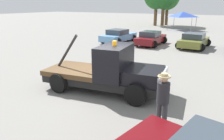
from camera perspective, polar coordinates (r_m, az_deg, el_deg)
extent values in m
plane|color=gray|center=(10.18, -2.43, -5.25)|extent=(160.00, 160.00, 0.00)
cube|color=black|center=(9.99, -2.47, -2.45)|extent=(5.53, 2.63, 0.35)
cube|color=black|center=(9.26, 8.34, -1.26)|extent=(1.73, 1.96, 0.55)
cube|color=silver|center=(9.13, 13.17, -1.99)|extent=(0.40, 1.86, 0.50)
cube|color=black|center=(9.52, 0.67, 2.19)|extent=(1.46, 2.22, 1.43)
cube|color=brown|center=(10.50, -9.10, -0.05)|extent=(2.93, 2.44, 0.22)
cylinder|color=black|center=(10.54, -11.59, 4.86)|extent=(1.19, 0.30, 1.63)
cylinder|color=orange|center=(9.34, 0.69, 7.03)|extent=(0.18, 0.18, 0.20)
cylinder|color=black|center=(10.35, 9.13, -2.47)|extent=(0.88, 0.26, 0.88)
cylinder|color=black|center=(8.57, 6.10, -6.52)|extent=(0.88, 0.26, 0.88)
cylinder|color=black|center=(11.61, -8.24, -0.29)|extent=(0.88, 0.26, 0.88)
cylinder|color=black|center=(10.06, -13.82, -3.34)|extent=(0.88, 0.26, 0.88)
cylinder|color=#38383D|center=(7.34, 12.09, -11.16)|extent=(0.16, 0.16, 0.86)
cylinder|color=#38383D|center=(7.24, 13.55, -11.67)|extent=(0.16, 0.16, 0.86)
cylinder|color=#28282D|center=(6.96, 13.22, -5.82)|extent=(0.39, 0.39, 0.68)
sphere|color=tan|center=(6.80, 13.48, -2.27)|extent=(0.23, 0.23, 0.23)
torus|color=tan|center=(6.78, 13.52, -1.62)|extent=(0.41, 0.41, 0.06)
cylinder|color=tan|center=(6.76, 13.55, -1.25)|extent=(0.21, 0.21, 0.10)
cube|color=#669ED1|center=(23.04, 1.72, 8.64)|extent=(2.17, 4.58, 0.60)
cube|color=#333D47|center=(22.78, 1.43, 9.94)|extent=(1.79, 1.97, 0.50)
cylinder|color=black|center=(24.82, 1.82, 8.77)|extent=(0.68, 0.22, 0.68)
cylinder|color=black|center=(23.92, 5.55, 8.39)|extent=(0.68, 0.22, 0.68)
cylinder|color=black|center=(22.33, -2.38, 7.85)|extent=(0.68, 0.22, 0.68)
cylinder|color=black|center=(21.32, 1.61, 7.43)|extent=(0.68, 0.22, 0.68)
cube|color=maroon|center=(21.73, 10.10, 7.89)|extent=(1.81, 4.26, 0.60)
cube|color=#333D47|center=(21.46, 9.97, 9.27)|extent=(1.58, 1.79, 0.50)
cylinder|color=black|center=(23.39, 9.36, 8.06)|extent=(0.68, 0.22, 0.68)
cylinder|color=black|center=(22.85, 13.36, 7.62)|extent=(0.68, 0.22, 0.68)
cylinder|color=black|center=(20.75, 6.46, 7.07)|extent=(0.68, 0.22, 0.68)
cylinder|color=black|center=(20.14, 10.89, 6.58)|extent=(0.68, 0.22, 0.68)
cube|color=olive|center=(21.31, 20.60, 6.91)|extent=(2.06, 4.26, 0.60)
cube|color=#333D47|center=(21.03, 20.63, 8.30)|extent=(1.75, 1.82, 0.50)
cylinder|color=black|center=(22.92, 19.10, 7.18)|extent=(0.68, 0.22, 0.68)
cylinder|color=black|center=(22.57, 23.61, 6.57)|extent=(0.68, 0.22, 0.68)
cylinder|color=black|center=(20.18, 17.12, 6.16)|extent=(0.68, 0.22, 0.68)
cylinder|color=black|center=(19.79, 22.20, 5.46)|extent=(0.68, 0.22, 0.68)
cylinder|color=#9E9EA3|center=(34.39, 14.31, 11.60)|extent=(0.07, 0.07, 1.96)
cylinder|color=#9E9EA3|center=(33.58, 20.02, 11.00)|extent=(0.07, 0.07, 1.96)
cylinder|color=#9E9EA3|center=(37.69, 15.85, 11.90)|extent=(0.07, 0.07, 1.96)
cylinder|color=#9E9EA3|center=(36.95, 21.09, 11.34)|extent=(0.07, 0.07, 1.96)
pyramid|color=#2D4CB7|center=(35.53, 18.02, 13.67)|extent=(3.44, 3.44, 0.76)
cylinder|color=brown|center=(41.86, 11.26, 13.28)|extent=(0.58, 0.58, 2.89)
cylinder|color=brown|center=(41.89, 13.07, 13.19)|extent=(0.58, 0.58, 2.91)
cylinder|color=brown|center=(43.47, 14.03, 13.15)|extent=(0.55, 0.55, 2.77)
cube|color=black|center=(13.59, 2.63, 0.56)|extent=(0.40, 0.40, 0.04)
cone|color=orange|center=(13.52, 2.64, 1.60)|extent=(0.36, 0.36, 0.55)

